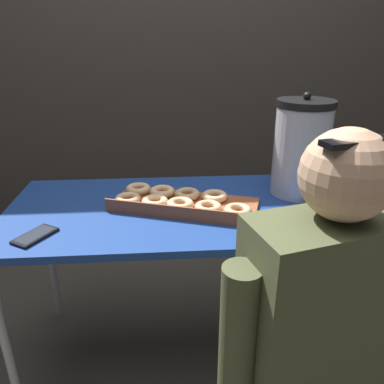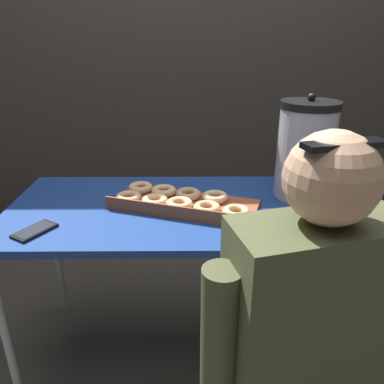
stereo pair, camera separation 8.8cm
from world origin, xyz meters
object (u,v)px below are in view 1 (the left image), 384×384
object	(u,v)px
donut_box	(181,202)
person_seated	(316,357)
cell_phone	(35,236)
coffee_urn	(301,148)

from	to	relation	value
donut_box	person_seated	xyz separation A→B (m)	(0.33, -0.60, -0.20)
donut_box	cell_phone	xyz separation A→B (m)	(-0.49, -0.21, -0.02)
donut_box	cell_phone	distance (m)	0.54
cell_phone	person_seated	xyz separation A→B (m)	(0.83, -0.40, -0.18)
coffee_urn	person_seated	distance (m)	0.82
donut_box	coffee_urn	bearing A→B (deg)	30.69
donut_box	cell_phone	bearing A→B (deg)	-138.99
person_seated	coffee_urn	bearing A→B (deg)	-117.67
coffee_urn	cell_phone	size ratio (longest dim) A/B	2.61
coffee_urn	person_seated	bearing A→B (deg)	-103.25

